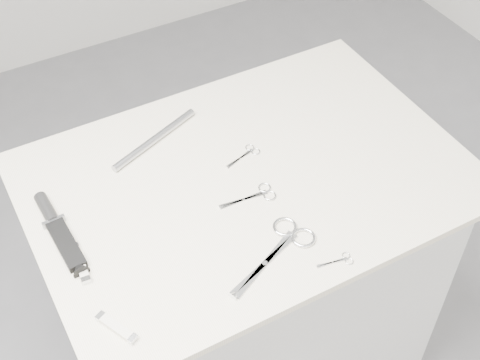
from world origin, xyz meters
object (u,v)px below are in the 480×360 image
embroidery_scissors_a (257,195)px  pocket_knife_b (116,327)px  large_shears (284,243)px  pocket_knife_a (80,263)px  metal_rail (155,139)px  plinth (247,292)px  sheathed_knife (57,228)px  embroidery_scissors_b (247,154)px  tiny_scissors (339,261)px

embroidery_scissors_a → pocket_knife_b: pocket_knife_b is taller
large_shears → pocket_knife_a: size_ratio=2.20×
metal_rail → plinth: bearing=-55.5°
sheathed_knife → metal_rail: sheathed_knife is taller
pocket_knife_b → pocket_knife_a: bearing=-22.4°
embroidery_scissors_b → tiny_scissors: 0.37m
embroidery_scissors_a → sheathed_knife: size_ratio=0.57×
embroidery_scissors_a → pocket_knife_a: (-0.41, 0.01, 0.00)m
sheathed_knife → pocket_knife_a: 0.11m
embroidery_scissors_a → metal_rail: 0.30m
large_shears → embroidery_scissors_b: large_shears is taller
plinth → embroidery_scissors_b: 0.48m
large_shears → pocket_knife_a: pocket_knife_a is taller
large_shears → embroidery_scissors_b: size_ratio=2.36×
embroidery_scissors_a → embroidery_scissors_b: 0.13m
plinth → pocket_knife_a: (-0.42, -0.06, 0.48)m
plinth → large_shears: (-0.03, -0.21, 0.47)m
large_shears → metal_rail: bearing=81.7°
pocket_knife_a → metal_rail: 0.39m
sheathed_knife → tiny_scissors: bearing=-129.4°
sheathed_knife → metal_rail: (0.29, 0.15, 0.00)m
embroidery_scissors_b → plinth: bearing=-131.6°
metal_rail → sheathed_knife: bearing=-152.2°
embroidery_scissors_a → sheathed_knife: sheathed_knife is taller
embroidery_scissors_a → metal_rail: size_ratio=0.49×
large_shears → pocket_knife_a: 0.42m
embroidery_scissors_b → pocket_knife_a: (-0.45, -0.12, 0.00)m
large_shears → embroidery_scissors_b: (0.06, 0.27, -0.00)m
plinth → pocket_knife_b: bearing=-150.7°
pocket_knife_b → plinth: bearing=-86.0°
embroidery_scissors_a → metal_rail: bearing=120.1°
embroidery_scissors_a → large_shears: bearing=-93.2°
plinth → embroidery_scissors_a: size_ratio=6.86×
plinth → pocket_knife_b: size_ratio=9.64×
plinth → tiny_scissors: 0.56m
plinth → embroidery_scissors_b: size_ratio=9.21×
embroidery_scissors_a → tiny_scissors: size_ratio=1.68×
large_shears → tiny_scissors: (0.08, -0.09, -0.00)m
embroidery_scissors_b → sheathed_knife: 0.47m
embroidery_scissors_b → pocket_knife_b: 0.53m
plinth → tiny_scissors: size_ratio=11.54×
embroidery_scissors_b → large_shears: bearing=-119.4°
plinth → pocket_knife_a: pocket_knife_a is taller
pocket_knife_a → metal_rail: size_ratio=0.39×
pocket_knife_a → metal_rail: (0.28, 0.27, 0.00)m
large_shears → embroidery_scissors_a: size_ratio=1.76×
tiny_scissors → pocket_knife_b: (-0.46, 0.07, 0.00)m
sheathed_knife → metal_rail: size_ratio=0.87×
plinth → embroidery_scissors_a: 0.48m
plinth → embroidery_scissors_b: embroidery_scissors_b is taller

